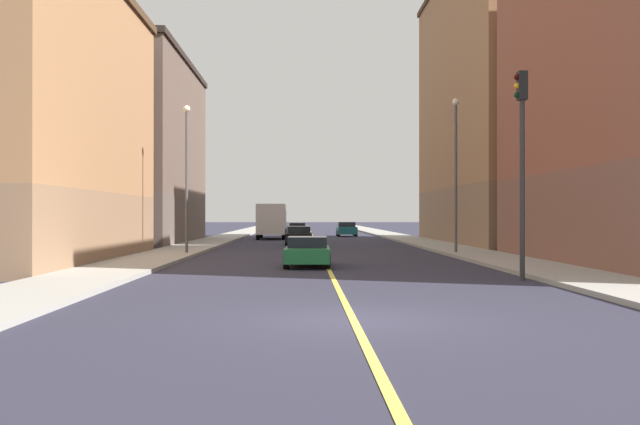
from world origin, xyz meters
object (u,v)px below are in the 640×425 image
Objects in this scene: traffic_light_left_near at (522,146)px; car_black at (299,236)px; car_green at (307,252)px; building_right_midblock at (109,151)px; box_truck at (272,220)px; building_left_mid at (524,105)px; street_lamp_right_near at (187,164)px; street_lamp_left_near at (456,160)px; car_red at (298,230)px; car_teal at (347,229)px.

traffic_light_left_near is 1.66× the size of car_black.
traffic_light_left_near is 1.65× the size of car_green.
building_right_midblock is 15.67m from box_truck.
building_left_mid is 26.87m from street_lamp_right_near.
street_lamp_right_near is (8.14, -15.66, -2.03)m from building_right_midblock.
building_left_mid reaches higher than building_right_midblock.
traffic_light_left_near reaches higher than car_black.
building_right_midblock is 2.55× the size of street_lamp_right_near.
street_lamp_right_near is 14.26m from car_black.
street_lamp_right_near is 1.89× the size of car_green.
building_left_mid is 6.04× the size of car_black.
car_black is (13.82, -3.22, -6.05)m from building_right_midblock.
building_left_mid is 3.03× the size of street_lamp_left_near.
car_black is at bearing -79.24° from box_truck.
box_truck is (-2.41, 12.69, 0.97)m from car_black.
building_left_mid is 27.16m from car_red.
building_left_mid reaches higher than car_teal.
building_left_mid is at bearing 33.63° from street_lamp_right_near.
building_right_midblock reaches higher than car_green.
street_lamp_left_near is 27.49m from box_truck.
box_truck is (3.27, 25.13, -3.06)m from street_lamp_right_near.
car_teal is 10.43m from box_truck.
box_truck is (-10.52, 25.19, -3.27)m from street_lamp_left_near.
car_black is (-4.52, -20.43, -0.03)m from car_teal.
car_black is at bearing 104.82° from traffic_light_left_near.
street_lamp_left_near is 1.93× the size of car_teal.
box_truck is at bearing 100.76° from car_black.
street_lamp_left_near is 1.71× the size of car_red.
car_black is (5.68, 12.44, -4.03)m from street_lamp_right_near.
building_left_mid is at bearing -2.05° from building_right_midblock.
building_left_mid is 3.35× the size of box_truck.
car_teal is (-11.73, 18.29, -9.32)m from building_left_mid.
building_right_midblock reaches higher than street_lamp_right_near.
building_right_midblock reaches higher than box_truck.
traffic_light_left_near is 1.60× the size of car_teal.
building_right_midblock is (-30.07, 1.08, -3.30)m from building_left_mid.
street_lamp_left_near is at bearing -76.22° from car_red.
building_right_midblock is 2.67× the size of box_truck.
box_truck is (11.40, 9.47, -5.09)m from building_right_midblock.
car_red is 1.17× the size of car_black.
car_black is at bearing 122.98° from street_lamp_left_near.
car_black is (-16.25, -2.14, -9.36)m from building_left_mid.
car_green is at bearing -53.19° from street_lamp_right_near.
traffic_light_left_near is 14.37m from street_lamp_left_near.
building_right_midblock is 2.42× the size of street_lamp_left_near.
car_teal is at bearing 43.18° from building_right_midblock.
street_lamp_right_near is 34.69m from car_red.
street_lamp_left_near is 33.39m from car_teal.
traffic_light_left_near is at bearing -86.88° from car_teal.
car_red is 1.17× the size of car_green.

